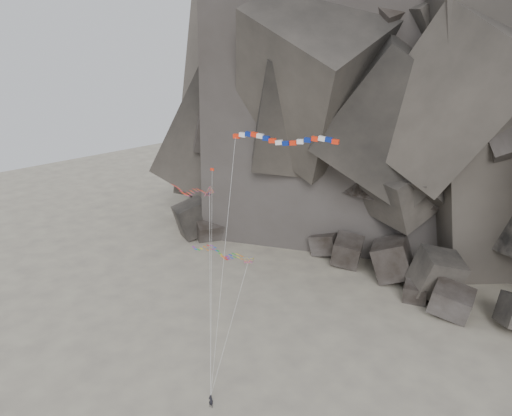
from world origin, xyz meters
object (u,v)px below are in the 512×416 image
Objects in this scene: kite_flyer at (211,400)px; pennant_kite at (212,231)px; banner_kite at (283,140)px; parafoil_kite at (217,251)px; delta_kite at (188,190)px.

pennant_kite is (-4.16, 5.18, 18.62)m from kite_flyer.
kite_flyer is 0.06× the size of banner_kite.
kite_flyer is 18.03m from parafoil_kite.
delta_kite is (-11.69, 8.65, 21.49)m from kite_flyer.
parafoil_kite is at bearing 118.68° from pennant_kite.
kite_flyer is at bearing -128.00° from banner_kite.
parafoil_kite is at bearing -63.19° from kite_flyer.
banner_kite is at bearing -121.78° from kite_flyer.
pennant_kite reaches higher than kite_flyer.
pennant_kite is at bearing -12.46° from delta_kite.
kite_flyer is at bearing -79.37° from parafoil_kite.
delta_kite is at bearing 156.73° from parafoil_kite.
parafoil_kite is at bearing 162.16° from banner_kite.
kite_flyer is at bearing -59.05° from pennant_kite.
pennant_kite is (7.53, -3.46, -2.87)m from delta_kite.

